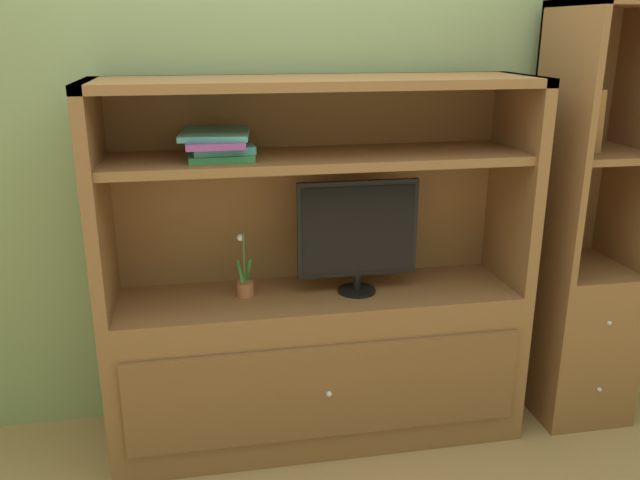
{
  "coord_description": "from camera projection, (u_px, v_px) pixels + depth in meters",
  "views": [
    {
      "loc": [
        -0.46,
        -2.12,
        1.74
      ],
      "look_at": [
        0.0,
        0.35,
        0.93
      ],
      "focal_mm": 36.6,
      "sensor_mm": 36.0,
      "label": 1
    }
  ],
  "objects": [
    {
      "name": "painted_rear_wall",
      "position": [
        303.0,
        111.0,
        2.87
      ],
      "size": [
        6.0,
        0.1,
        2.8
      ],
      "primitive_type": "cube",
      "color": "#8C9E6B",
      "rests_on": "ground_plane"
    },
    {
      "name": "media_console",
      "position": [
        318.0,
        329.0,
        2.82
      ],
      "size": [
        1.76,
        0.49,
        1.57
      ],
      "color": "brown",
      "rests_on": "ground_plane"
    },
    {
      "name": "tv_monitor",
      "position": [
        358.0,
        233.0,
        2.69
      ],
      "size": [
        0.5,
        0.16,
        0.48
      ],
      "color": "black",
      "rests_on": "media_console"
    },
    {
      "name": "potted_plant",
      "position": [
        245.0,
        283.0,
        2.71
      ],
      "size": [
        0.07,
        0.09,
        0.28
      ],
      "color": "#B26642",
      "rests_on": "media_console"
    },
    {
      "name": "magazine_stack",
      "position": [
        218.0,
        144.0,
        2.5
      ],
      "size": [
        0.29,
        0.34,
        0.1
      ],
      "color": "#338C4C",
      "rests_on": "media_console"
    },
    {
      "name": "bookshelf_tall",
      "position": [
        580.0,
        285.0,
        3.0
      ],
      "size": [
        0.41,
        0.48,
        1.86
      ],
      "color": "brown",
      "rests_on": "ground_plane"
    },
    {
      "name": "upright_book_row",
      "position": [
        582.0,
        124.0,
        2.75
      ],
      "size": [
        0.11,
        0.17,
        0.26
      ],
      "color": "#A56638",
      "rests_on": "bookshelf_tall"
    }
  ]
}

